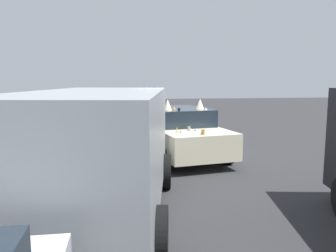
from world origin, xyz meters
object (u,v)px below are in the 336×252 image
object	(u,v)px
parked_van_behind_right	(97,147)
parked_sedan_row_back_far	(135,112)
parked_sedan_behind_right	(3,115)
art_car_decorated	(178,131)
parked_sedan_row_back_center	(65,118)

from	to	relation	value
parked_van_behind_right	parked_sedan_row_back_far	world-z (taller)	parked_van_behind_right
parked_van_behind_right	parked_sedan_behind_right	world-z (taller)	parked_van_behind_right
parked_sedan_behind_right	art_car_decorated	bearing A→B (deg)	40.16
parked_van_behind_right	parked_sedan_row_back_center	distance (m)	8.47
art_car_decorated	parked_sedan_behind_right	xyz separation A→B (m)	(6.30, 6.87, -0.05)
parked_van_behind_right	art_car_decorated	bearing A→B (deg)	163.35
parked_sedan_behind_right	parked_sedan_row_back_center	bearing A→B (deg)	46.18
art_car_decorated	parked_sedan_behind_right	world-z (taller)	art_car_decorated
parked_van_behind_right	parked_sedan_row_back_far	xyz separation A→B (m)	(10.90, -1.15, -0.45)
art_car_decorated	parked_van_behind_right	bearing A→B (deg)	-36.23
art_car_decorated	parked_sedan_row_back_far	distance (m)	6.75
parked_sedan_row_back_far	parked_sedan_row_back_center	distance (m)	3.92
art_car_decorated	parked_sedan_row_back_center	distance (m)	5.58
parked_sedan_row_back_far	parked_sedan_row_back_center	xyz separation A→B (m)	(-2.63, 2.90, 0.03)
art_car_decorated	parked_sedan_row_back_center	xyz separation A→B (m)	(4.05, 3.84, 0.01)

